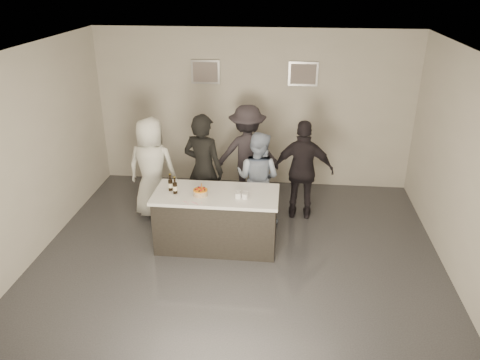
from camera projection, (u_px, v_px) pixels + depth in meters
The scene contains 19 objects.
floor at pixel (236, 266), 6.79m from camera, with size 6.00×6.00×0.00m, color #3D3D42.
ceiling at pixel (236, 56), 5.55m from camera, with size 6.00×6.00×0.00m, color white.
wall_back at pixel (254, 110), 8.89m from camera, with size 6.00×0.04×3.00m, color beige.
wall_front at pixel (191, 331), 3.45m from camera, with size 6.00×0.04×3.00m, color beige.
wall_left at pixel (20, 163), 6.45m from camera, with size 0.04×6.00×3.00m, color beige.
wall_right at pixel (472, 181), 5.89m from camera, with size 0.04×6.00×3.00m, color beige.
picture_left at pixel (205, 72), 8.66m from camera, with size 0.54×0.04×0.44m, color #B2B2B7.
picture_right at pixel (303, 74), 8.49m from camera, with size 0.54×0.04×0.44m, color #B2B2B7.
bar_counter at pixel (217, 220), 7.13m from camera, with size 1.86×0.86×0.90m, color white.
cake at pixel (200, 193), 6.87m from camera, with size 0.21×0.21×0.08m, color orange.
beer_bottle_a at pixel (170, 182), 6.98m from camera, with size 0.07×0.07×0.26m, color black.
beer_bottle_b at pixel (175, 185), 6.89m from camera, with size 0.07×0.07×0.26m, color black.
tumbler_cluster at pixel (242, 194), 6.82m from camera, with size 0.19×0.19×0.08m, color orange.
candles at pixel (193, 203), 6.65m from camera, with size 0.24×0.08×0.01m, color pink.
person_main_black at pixel (204, 170), 7.60m from camera, with size 0.69×0.46×1.90m, color black.
person_main_blue at pixel (258, 178), 7.71m from camera, with size 0.77×0.60×1.59m, color #9EAFCF.
person_guest_left at pixel (152, 168), 7.89m from camera, with size 0.85×0.56×1.75m, color white.
person_guest_right at pixel (303, 170), 7.82m from camera, with size 1.01×0.42×1.73m, color black.
person_guest_back at pixel (247, 153), 8.45m from camera, with size 1.16×0.67×1.79m, color #2F2A31.
Camera 1 is at (0.64, -5.64, 3.94)m, focal length 35.00 mm.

